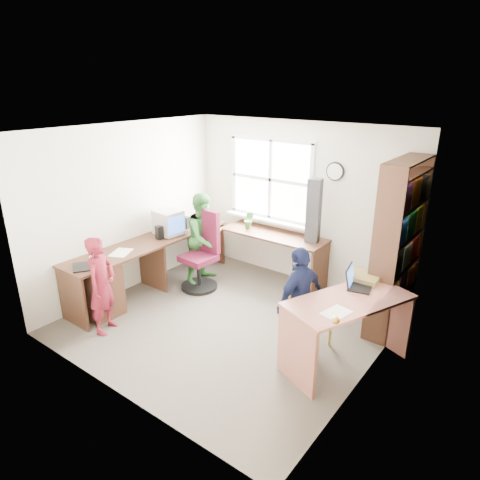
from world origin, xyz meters
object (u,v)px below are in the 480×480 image
at_px(cd_tower, 314,211).
at_px(potted_plant, 249,220).
at_px(person_green, 205,238).
at_px(right_desk, 347,317).
at_px(wooden_chair, 306,307).
at_px(laptop_left, 86,263).
at_px(crt_monitor, 168,223).
at_px(laptop_right, 356,282).
at_px(bookshelf, 397,251).
at_px(l_desk, 141,271).
at_px(person_navy, 300,299).
at_px(swivel_chair, 202,255).
at_px(person_red, 102,285).

xyz_separation_m(cd_tower, potted_plant, (-1.06, -0.08, -0.32)).
bearing_deg(potted_plant, person_green, -121.86).
bearing_deg(right_desk, wooden_chair, -161.92).
xyz_separation_m(laptop_left, cd_tower, (1.80, 2.49, 0.41)).
bearing_deg(crt_monitor, laptop_right, 5.56).
distance_m(bookshelf, wooden_chair, 1.32).
bearing_deg(potted_plant, l_desk, -110.24).
xyz_separation_m(right_desk, person_green, (-2.61, 0.69, 0.12)).
xyz_separation_m(wooden_chair, person_navy, (-0.05, -0.06, 0.11)).
distance_m(wooden_chair, laptop_left, 2.73).
height_order(right_desk, potted_plant, potted_plant).
bearing_deg(cd_tower, wooden_chair, -74.64).
bearing_deg(laptop_left, swivel_chair, 104.27).
bearing_deg(laptop_right, right_desk, 179.25).
relative_size(wooden_chair, cd_tower, 1.03).
bearing_deg(swivel_chair, person_navy, -10.82).
relative_size(cd_tower, person_green, 0.66).
distance_m(right_desk, bookshelf, 1.18).
xyz_separation_m(bookshelf, crt_monitor, (-3.13, -0.74, -0.06)).
bearing_deg(bookshelf, swivel_chair, -166.78).
bearing_deg(swivel_chair, crt_monitor, -162.20).
distance_m(cd_tower, person_navy, 1.64).
bearing_deg(l_desk, bookshelf, 26.43).
bearing_deg(right_desk, potted_plant, 172.28).
height_order(laptop_right, potted_plant, potted_plant).
height_order(potted_plant, person_green, person_green).
bearing_deg(wooden_chair, bookshelf, 57.31).
height_order(bookshelf, cd_tower, bookshelf).
height_order(crt_monitor, laptop_right, crt_monitor).
height_order(person_green, person_navy, person_green).
distance_m(swivel_chair, cd_tower, 1.74).
height_order(bookshelf, swivel_chair, bookshelf).
bearing_deg(bookshelf, cd_tower, 167.51).
distance_m(l_desk, cd_tower, 2.54).
distance_m(cd_tower, potted_plant, 1.11).
relative_size(laptop_right, person_navy, 0.30).
xyz_separation_m(potted_plant, person_red, (-0.41, -2.44, -0.28)).
relative_size(right_desk, laptop_left, 3.92).
relative_size(bookshelf, wooden_chair, 2.24).
bearing_deg(person_red, crt_monitor, -7.35).
bearing_deg(right_desk, person_red, -134.04).
relative_size(right_desk, person_green, 1.09).
xyz_separation_m(bookshelf, person_red, (-2.75, -2.23, -0.39)).
bearing_deg(bookshelf, right_desk, -95.83).
bearing_deg(cd_tower, l_desk, -144.46).
relative_size(potted_plant, person_navy, 0.23).
xyz_separation_m(person_red, person_navy, (2.07, 1.12, 0.01)).
height_order(crt_monitor, person_green, person_green).
bearing_deg(wooden_chair, swivel_chair, 165.11).
bearing_deg(bookshelf, l_desk, -153.57).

